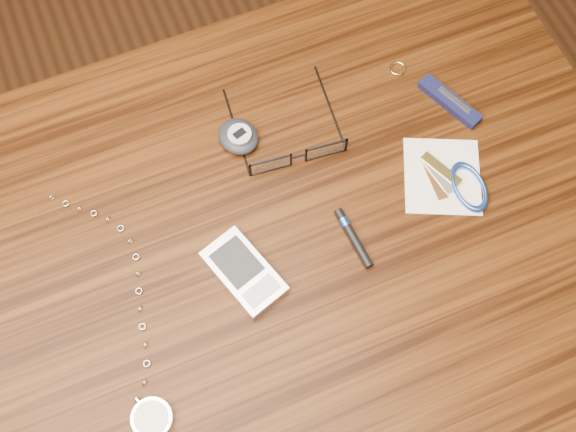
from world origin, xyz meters
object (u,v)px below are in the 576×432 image
at_px(eyeglasses, 297,153).
at_px(notepad_keys, 456,182).
at_px(desk, 259,285).
at_px(pocket_watch, 150,408).
at_px(pda_phone, 244,272).
at_px(pocket_knife, 450,101).
at_px(pedometer, 238,136).

height_order(eyeglasses, notepad_keys, eyeglasses).
relative_size(eyeglasses, notepad_keys, 1.07).
relative_size(desk, pocket_watch, 3.02).
distance_m(desk, pda_phone, 0.11).
bearing_deg(pocket_watch, pocket_knife, 24.71).
bearing_deg(pocket_knife, pocket_watch, -155.29).
bearing_deg(pda_phone, eyeglasses, 45.60).
xyz_separation_m(pocket_watch, pedometer, (0.21, 0.28, 0.00)).
relative_size(desk, pocket_knife, 10.47).
relative_size(pda_phone, pocket_knife, 1.21).
bearing_deg(pedometer, notepad_keys, -35.00).
bearing_deg(pocket_watch, eyeglasses, 40.09).
height_order(eyeglasses, pocket_knife, eyeglasses).
relative_size(pocket_watch, pocket_knife, 3.46).
bearing_deg(pedometer, pocket_knife, -11.22).
relative_size(eyeglasses, pocket_watch, 0.44).
relative_size(eyeglasses, pedometer, 2.15).
xyz_separation_m(desk, eyeglasses, (0.10, 0.11, 0.12)).
bearing_deg(desk, pda_phone, -150.65).
height_order(desk, pocket_watch, pocket_watch).
distance_m(desk, pocket_knife, 0.35).
bearing_deg(notepad_keys, desk, 179.88).
xyz_separation_m(pocket_watch, pocket_knife, (0.49, 0.23, -0.00)).
bearing_deg(pda_phone, pedometer, 71.05).
distance_m(notepad_keys, pocket_knife, 0.12).
bearing_deg(notepad_keys, eyeglasses, 147.30).
bearing_deg(notepad_keys, pocket_knife, 66.72).
distance_m(eyeglasses, pocket_knife, 0.22).
xyz_separation_m(desk, notepad_keys, (0.27, -0.00, 0.11)).
bearing_deg(desk, pocket_watch, -145.54).
xyz_separation_m(eyeglasses, pda_phone, (-0.12, -0.12, -0.01)).
distance_m(pocket_watch, pocket_knife, 0.54).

